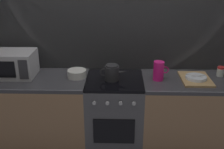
% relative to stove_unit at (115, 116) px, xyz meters
% --- Properties ---
extents(ground_plane, '(8.00, 8.00, 0.00)m').
position_rel_stove_unit_xyz_m(ground_plane, '(0.00, 0.00, -0.45)').
color(ground_plane, '#2D2D33').
extents(back_wall, '(3.60, 0.05, 2.40)m').
position_rel_stove_unit_xyz_m(back_wall, '(0.00, 0.32, 0.75)').
color(back_wall, gray).
rests_on(back_wall, ground_plane).
extents(counter_left, '(1.20, 0.60, 0.90)m').
position_rel_stove_unit_xyz_m(counter_left, '(-0.90, 0.00, 0.00)').
color(counter_left, '#997251').
rests_on(counter_left, ground_plane).
extents(stove_unit, '(0.60, 0.63, 0.90)m').
position_rel_stove_unit_xyz_m(stove_unit, '(0.00, 0.00, 0.00)').
color(stove_unit, '#4C4C51').
rests_on(stove_unit, ground_plane).
extents(counter_right, '(1.20, 0.60, 0.90)m').
position_rel_stove_unit_xyz_m(counter_right, '(0.90, 0.00, 0.00)').
color(counter_right, '#997251').
rests_on(counter_right, ground_plane).
extents(microwave, '(0.46, 0.35, 0.27)m').
position_rel_stove_unit_xyz_m(microwave, '(-1.09, 0.07, 0.59)').
color(microwave, '#B2B2B7').
rests_on(microwave, counter_left).
extents(kettle, '(0.28, 0.15, 0.17)m').
position_rel_stove_unit_xyz_m(kettle, '(-0.03, -0.02, 0.53)').
color(kettle, '#262628').
rests_on(kettle, stove_unit).
extents(mixing_bowl, '(0.20, 0.20, 0.08)m').
position_rel_stove_unit_xyz_m(mixing_bowl, '(-0.40, 0.04, 0.49)').
color(mixing_bowl, silver).
rests_on(mixing_bowl, counter_left).
extents(pitcher, '(0.16, 0.11, 0.20)m').
position_rel_stove_unit_xyz_m(pitcher, '(0.46, -0.01, 0.55)').
color(pitcher, '#E5197A').
rests_on(pitcher, counter_right).
extents(dish_pile, '(0.30, 0.40, 0.06)m').
position_rel_stove_unit_xyz_m(dish_pile, '(0.85, -0.00, 0.47)').
color(dish_pile, tan).
rests_on(dish_pile, counter_right).
extents(spice_jar, '(0.08, 0.08, 0.10)m').
position_rel_stove_unit_xyz_m(spice_jar, '(1.14, 0.12, 0.50)').
color(spice_jar, silver).
rests_on(spice_jar, counter_right).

